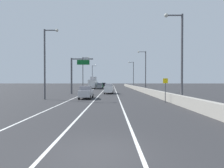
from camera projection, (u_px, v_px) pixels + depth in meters
ground_plane at (111, 88)px, 70.73m from camera, size 320.00×320.00×0.00m
lane_stripe_left at (94, 89)px, 61.72m from camera, size 0.16×130.00×0.00m
lane_stripe_center at (104, 89)px, 61.72m from camera, size 0.16×130.00×0.00m
lane_stripe_right at (115, 89)px, 61.73m from camera, size 0.16×130.00×0.00m
jersey_barrier_right at (141, 89)px, 46.73m from camera, size 0.60×120.00×1.10m
overhead_sign_gantry at (75, 71)px, 38.06m from camera, size 4.68×0.36×7.50m
speed_advisory_sign at (165, 88)px, 22.46m from camera, size 0.60×0.11×3.00m
lamp_post_right_near at (179, 52)px, 20.56m from camera, size 2.14×0.44×10.27m
lamp_post_right_second at (144, 68)px, 45.91m from camera, size 2.14×0.44×10.27m
lamp_post_right_third at (132, 73)px, 71.25m from camera, size 2.14×0.44×10.27m
lamp_post_left_near at (46, 59)px, 26.53m from camera, size 2.14×0.44×10.27m
lamp_post_left_mid at (83, 71)px, 56.95m from camera, size 2.14×0.44×10.27m
lamp_post_left_far at (93, 75)px, 87.36m from camera, size 2.14×0.44×10.27m
car_silver_0 at (86, 92)px, 27.77m from camera, size 1.86×4.28×1.92m
car_gray_1 at (99, 86)px, 62.11m from camera, size 1.82×4.07×2.06m
car_green_2 at (100, 86)px, 68.10m from camera, size 1.81×4.24×1.92m
car_white_3 at (109, 89)px, 39.40m from camera, size 1.96×4.70×2.14m
car_blue_4 at (96, 85)px, 82.65m from camera, size 1.92×4.46×2.07m
car_black_5 at (103, 85)px, 82.32m from camera, size 1.98×4.46×2.02m
box_truck at (93, 83)px, 65.82m from camera, size 2.50×8.84×4.31m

